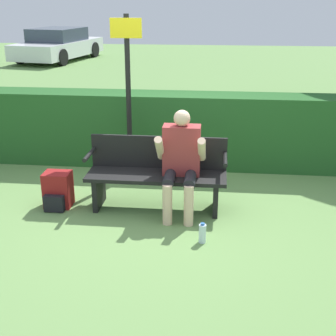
{
  "coord_description": "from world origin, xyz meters",
  "views": [
    {
      "loc": [
        0.69,
        -5.16,
        2.45
      ],
      "look_at": [
        0.15,
        -0.1,
        0.57
      ],
      "focal_mm": 50.0,
      "sensor_mm": 36.0,
      "label": 1
    }
  ],
  "objects_px": {
    "water_bottle": "(202,233)",
    "park_bench": "(157,173)",
    "signpost": "(128,87)",
    "parked_car": "(58,45)",
    "person_seated": "(181,158)",
    "backpack": "(58,191)"
  },
  "relations": [
    {
      "from": "person_seated",
      "to": "parked_car",
      "type": "distance_m",
      "value": 14.61
    },
    {
      "from": "water_bottle",
      "to": "parked_car",
      "type": "distance_m",
      "value": 15.41
    },
    {
      "from": "person_seated",
      "to": "parked_car",
      "type": "relative_size",
      "value": 0.26
    },
    {
      "from": "person_seated",
      "to": "signpost",
      "type": "distance_m",
      "value": 1.47
    },
    {
      "from": "water_bottle",
      "to": "park_bench",
      "type": "bearing_deg",
      "value": 124.56
    },
    {
      "from": "backpack",
      "to": "signpost",
      "type": "bearing_deg",
      "value": 57.16
    },
    {
      "from": "water_bottle",
      "to": "parked_car",
      "type": "bearing_deg",
      "value": 113.89
    },
    {
      "from": "person_seated",
      "to": "signpost",
      "type": "bearing_deg",
      "value": 127.14
    },
    {
      "from": "park_bench",
      "to": "backpack",
      "type": "relative_size",
      "value": 3.81
    },
    {
      "from": "signpost",
      "to": "parked_car",
      "type": "relative_size",
      "value": 0.48
    },
    {
      "from": "park_bench",
      "to": "parked_car",
      "type": "xyz_separation_m",
      "value": [
        -5.65,
        13.23,
        0.16
      ]
    },
    {
      "from": "water_bottle",
      "to": "person_seated",
      "type": "bearing_deg",
      "value": 111.57
    },
    {
      "from": "person_seated",
      "to": "backpack",
      "type": "distance_m",
      "value": 1.58
    },
    {
      "from": "backpack",
      "to": "water_bottle",
      "type": "xyz_separation_m",
      "value": [
        1.8,
        -0.71,
        -0.1
      ]
    },
    {
      "from": "park_bench",
      "to": "signpost",
      "type": "distance_m",
      "value": 1.37
    },
    {
      "from": "backpack",
      "to": "parked_car",
      "type": "distance_m",
      "value": 14.1
    },
    {
      "from": "parked_car",
      "to": "person_seated",
      "type": "bearing_deg",
      "value": -144.94
    },
    {
      "from": "signpost",
      "to": "parked_car",
      "type": "distance_m",
      "value": 13.34
    },
    {
      "from": "backpack",
      "to": "parked_car",
      "type": "relative_size",
      "value": 0.09
    },
    {
      "from": "backpack",
      "to": "water_bottle",
      "type": "bearing_deg",
      "value": -21.6
    },
    {
      "from": "person_seated",
      "to": "water_bottle",
      "type": "xyz_separation_m",
      "value": [
        0.29,
        -0.74,
        -0.57
      ]
    },
    {
      "from": "park_bench",
      "to": "backpack",
      "type": "distance_m",
      "value": 1.24
    }
  ]
}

